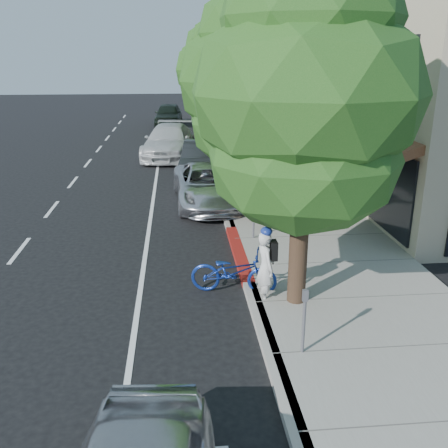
{
  "coord_description": "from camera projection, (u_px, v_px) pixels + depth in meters",
  "views": [
    {
      "loc": [
        -1.63,
        -11.73,
        5.35
      ],
      "look_at": [
        -0.53,
        -0.15,
        1.35
      ],
      "focal_mm": 40.0,
      "sensor_mm": 36.0,
      "label": 1
    }
  ],
  "objects": [
    {
      "name": "ground",
      "position": [
        244.0,
        271.0,
        12.92
      ],
      "size": [
        120.0,
        120.0,
        0.0
      ],
      "primitive_type": "plane",
      "color": "black",
      "rests_on": "ground"
    },
    {
      "name": "sidewalk",
      "position": [
        273.0,
        187.0,
        20.64
      ],
      "size": [
        4.6,
        56.0,
        0.15
      ],
      "primitive_type": "cube",
      "color": "gray",
      "rests_on": "ground"
    },
    {
      "name": "curb",
      "position": [
        218.0,
        189.0,
        20.43
      ],
      "size": [
        0.3,
        56.0,
        0.15
      ],
      "primitive_type": "cube",
      "color": "#9E998E",
      "rests_on": "ground"
    },
    {
      "name": "curb_red_segment",
      "position": [
        239.0,
        253.0,
        13.84
      ],
      "size": [
        0.32,
        4.0,
        0.15
      ],
      "primitive_type": "cube",
      "color": "maroon",
      "rests_on": "ground"
    },
    {
      "name": "storefront_building",
      "position": [
        365.0,
        86.0,
        29.59
      ],
      "size": [
        10.0,
        36.0,
        7.0
      ],
      "primitive_type": "cube",
      "color": "tan",
      "rests_on": "ground"
    },
    {
      "name": "street_tree_0",
      "position": [
        306.0,
        98.0,
        9.65
      ],
      "size": [
        4.61,
        4.61,
        7.35
      ],
      "color": "black",
      "rests_on": "ground"
    },
    {
      "name": "street_tree_1",
      "position": [
        257.0,
        84.0,
        15.32
      ],
      "size": [
        5.03,
        5.03,
        7.4
      ],
      "color": "black",
      "rests_on": "ground"
    },
    {
      "name": "street_tree_2",
      "position": [
        235.0,
        83.0,
        21.07
      ],
      "size": [
        4.72,
        4.72,
        6.89
      ],
      "color": "black",
      "rests_on": "ground"
    },
    {
      "name": "street_tree_3",
      "position": [
        222.0,
        69.0,
        26.59
      ],
      "size": [
        4.38,
        4.38,
        7.34
      ],
      "color": "black",
      "rests_on": "ground"
    },
    {
      "name": "street_tree_4",
      "position": [
        214.0,
        71.0,
        32.34
      ],
      "size": [
        5.13,
        5.13,
        7.14
      ],
      "color": "black",
      "rests_on": "ground"
    },
    {
      "name": "street_tree_5",
      "position": [
        208.0,
        63.0,
        37.85
      ],
      "size": [
        4.47,
        4.47,
        7.49
      ],
      "color": "black",
      "rests_on": "ground"
    },
    {
      "name": "cyclist",
      "position": [
        265.0,
        267.0,
        11.07
      ],
      "size": [
        0.5,
        0.67,
        1.67
      ],
      "primitive_type": "imported",
      "rotation": [
        0.0,
        0.0,
        1.74
      ],
      "color": "silver",
      "rests_on": "ground"
    },
    {
      "name": "bicycle",
      "position": [
        234.0,
        272.0,
        11.59
      ],
      "size": [
        2.13,
        1.16,
        1.06
      ],
      "primitive_type": "imported",
      "rotation": [
        0.0,
        0.0,
        1.33
      ],
      "color": "navy",
      "rests_on": "ground"
    },
    {
      "name": "silver_suv",
      "position": [
        209.0,
        185.0,
        18.37
      ],
      "size": [
        2.65,
        5.32,
        1.45
      ],
      "primitive_type": "imported",
      "rotation": [
        0.0,
        0.0,
        0.05
      ],
      "color": "silver",
      "rests_on": "ground"
    },
    {
      "name": "dark_sedan",
      "position": [
        202.0,
        159.0,
        22.55
      ],
      "size": [
        2.32,
        4.99,
        1.58
      ],
      "primitive_type": "imported",
      "rotation": [
        0.0,
        0.0,
        -0.14
      ],
      "color": "#222527",
      "rests_on": "ground"
    },
    {
      "name": "white_pickup",
      "position": [
        169.0,
        141.0,
        26.81
      ],
      "size": [
        3.16,
        6.1,
        1.69
      ],
      "primitive_type": "imported",
      "rotation": [
        0.0,
        0.0,
        -0.14
      ],
      "color": "silver",
      "rests_on": "ground"
    },
    {
      "name": "dark_suv_far",
      "position": [
        168.0,
        114.0,
        38.75
      ],
      "size": [
        2.26,
        4.98,
        1.66
      ],
      "primitive_type": "imported",
      "rotation": [
        0.0,
        0.0,
        -0.06
      ],
      "color": "black",
      "rests_on": "ground"
    },
    {
      "name": "pedestrian",
      "position": [
        258.0,
        148.0,
        24.02
      ],
      "size": [
        1.0,
        0.89,
        1.71
      ],
      "primitive_type": "imported",
      "rotation": [
        0.0,
        0.0,
        3.5
      ],
      "color": "black",
      "rests_on": "sidewalk"
    }
  ]
}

